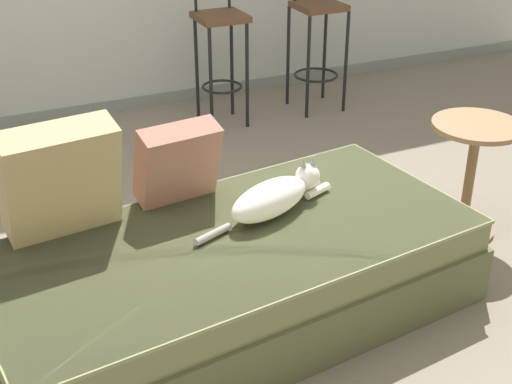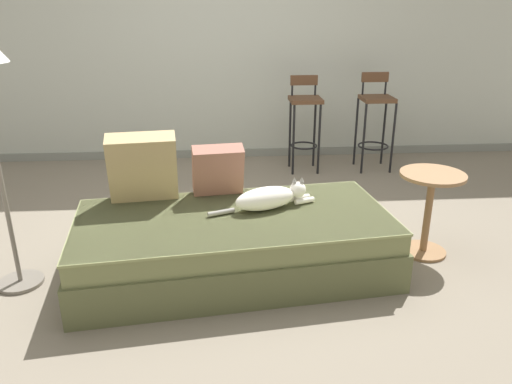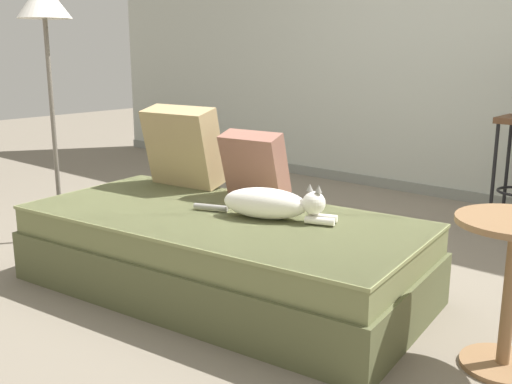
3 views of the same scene
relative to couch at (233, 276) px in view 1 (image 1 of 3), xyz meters
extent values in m
plane|color=slate|center=(0.00, 0.40, -0.21)|extent=(16.00, 16.00, 0.00)
cube|color=gray|center=(0.00, 2.60, -0.16)|extent=(8.00, 0.02, 0.09)
cube|color=brown|center=(0.00, 0.00, -0.08)|extent=(2.13, 1.20, 0.26)
cube|color=olive|center=(0.00, 0.00, 0.12)|extent=(2.09, 1.16, 0.15)
cube|color=#868C57|center=(0.00, 0.00, 0.19)|extent=(2.10, 1.17, 0.02)
cube|color=tan|center=(-0.60, 0.31, 0.44)|extent=(0.48, 0.31, 0.48)
cube|color=#936051|center=(-0.10, 0.37, 0.38)|extent=(0.37, 0.26, 0.37)
ellipsoid|color=white|center=(0.21, 0.09, 0.27)|extent=(0.45, 0.31, 0.15)
sphere|color=white|center=(0.44, 0.18, 0.29)|extent=(0.11, 0.11, 0.11)
cone|color=gray|center=(0.41, 0.18, 0.37)|extent=(0.03, 0.03, 0.04)
cone|color=gray|center=(0.46, 0.18, 0.37)|extent=(0.03, 0.03, 0.04)
cylinder|color=white|center=(0.48, 0.17, 0.22)|extent=(0.14, 0.08, 0.04)
cylinder|color=white|center=(0.46, 0.22, 0.22)|extent=(0.14, 0.08, 0.04)
cylinder|color=gray|center=(-0.08, 0.02, 0.22)|extent=(0.18, 0.09, 0.03)
cylinder|color=black|center=(0.67, 1.93, 0.16)|extent=(0.02, 0.02, 0.73)
cylinder|color=black|center=(0.93, 1.93, 0.16)|extent=(0.02, 0.02, 0.73)
cylinder|color=black|center=(0.67, 2.19, 0.16)|extent=(0.02, 0.02, 0.73)
cylinder|color=black|center=(0.93, 2.19, 0.16)|extent=(0.02, 0.02, 0.73)
torus|color=black|center=(0.80, 2.06, 0.06)|extent=(0.28, 0.28, 0.02)
cube|color=brown|center=(0.80, 2.06, 0.54)|extent=(0.32, 0.32, 0.04)
cylinder|color=black|center=(0.68, 2.19, 0.62)|extent=(0.02, 0.02, 0.20)
cylinder|color=black|center=(1.38, 1.90, 0.16)|extent=(0.02, 0.02, 0.73)
cylinder|color=black|center=(1.69, 1.90, 0.16)|extent=(0.02, 0.02, 0.73)
cylinder|color=black|center=(1.38, 2.21, 0.16)|extent=(0.02, 0.02, 0.73)
cylinder|color=black|center=(1.69, 2.21, 0.16)|extent=(0.02, 0.02, 0.73)
torus|color=black|center=(1.54, 2.06, 0.04)|extent=(0.32, 0.32, 0.02)
cube|color=brown|center=(1.54, 2.06, 0.54)|extent=(0.32, 0.32, 0.04)
cylinder|color=olive|center=(1.36, 0.16, 0.08)|extent=(0.05, 0.05, 0.58)
cylinder|color=olive|center=(1.36, 0.16, -0.20)|extent=(0.32, 0.32, 0.02)
cylinder|color=olive|center=(1.36, 0.16, 0.38)|extent=(0.44, 0.44, 0.02)
camera|label=1|loc=(-0.95, -2.28, 1.69)|focal=50.00mm
camera|label=2|loc=(-0.07, -2.92, 1.49)|focal=35.00mm
camera|label=3|loc=(2.00, -2.06, 1.00)|focal=42.00mm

